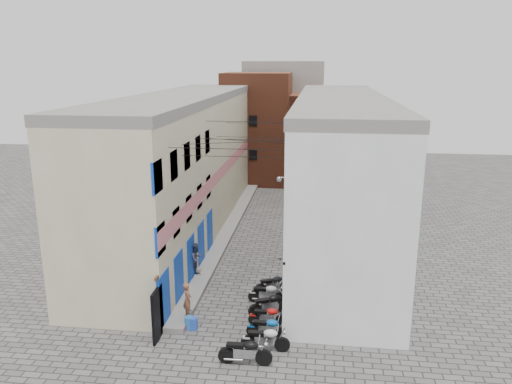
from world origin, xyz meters
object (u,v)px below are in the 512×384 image
at_px(person_b, 196,259).
at_px(motorcycle_f, 267,292).
at_px(motorcycle_g, 273,283).
at_px(water_jug_near, 194,323).
at_px(motorcycle_d, 268,315).
at_px(red_crate, 187,326).
at_px(motorcycle_b, 265,338).
at_px(motorcycle_a, 245,350).
at_px(motorcycle_c, 268,327).
at_px(person_a, 187,299).
at_px(water_jug_far, 189,323).
at_px(motorcycle_e, 270,303).

bearing_deg(person_b, motorcycle_f, -94.40).
height_order(motorcycle_g, water_jug_near, motorcycle_g).
bearing_deg(motorcycle_d, red_crate, -79.02).
relative_size(motorcycle_g, water_jug_near, 3.47).
distance_m(motorcycle_b, motorcycle_g, 4.97).
bearing_deg(motorcycle_g, motorcycle_a, -26.23).
bearing_deg(motorcycle_b, red_crate, -110.34).
height_order(motorcycle_c, red_crate, motorcycle_c).
relative_size(motorcycle_b, person_a, 1.27).
bearing_deg(water_jug_far, red_crate, 180.00).
xyz_separation_m(motorcycle_g, person_a, (-3.45, -3.07, 0.47)).
xyz_separation_m(motorcycle_d, water_jug_near, (-3.08, -0.70, -0.23)).
relative_size(motorcycle_a, person_a, 1.34).
bearing_deg(person_a, water_jug_near, -176.29).
xyz_separation_m(person_a, water_jug_far, (0.21, -0.68, -0.74)).
relative_size(motorcycle_e, person_a, 1.33).
distance_m(motorcycle_d, water_jug_far, 3.38).
relative_size(motorcycle_b, red_crate, 5.20).
height_order(motorcycle_b, motorcycle_g, motorcycle_b).
distance_m(motorcycle_f, water_jug_near, 3.98).
distance_m(motorcycle_f, red_crate, 4.19).
bearing_deg(motorcycle_f, motorcycle_b, 4.57).
bearing_deg(person_a, red_crate, 164.12).
bearing_deg(person_a, person_b, -19.61).
height_order(motorcycle_a, motorcycle_c, motorcycle_a).
height_order(motorcycle_a, motorcycle_f, motorcycle_a).
xyz_separation_m(person_b, red_crate, (0.80, -4.88, -1.01)).
xyz_separation_m(motorcycle_d, water_jug_far, (-3.30, -0.70, -0.22)).
distance_m(motorcycle_d, motorcycle_e, 0.92).
height_order(motorcycle_d, motorcycle_e, motorcycle_e).
bearing_deg(motorcycle_f, person_a, -57.28).
bearing_deg(water_jug_far, water_jug_near, 0.00).
bearing_deg(red_crate, motorcycle_g, 48.67).
bearing_deg(motorcycle_g, motorcycle_b, -19.76).
bearing_deg(motorcycle_a, motorcycle_d, 168.24).
distance_m(motorcycle_b, person_a, 4.09).
bearing_deg(motorcycle_a, motorcycle_g, 174.27).
xyz_separation_m(motorcycle_a, motorcycle_b, (0.64, 1.00, -0.03)).
height_order(motorcycle_b, motorcycle_c, motorcycle_b).
distance_m(motorcycle_b, motorcycle_c, 0.93).
relative_size(person_a, water_jug_near, 2.85).
xyz_separation_m(motorcycle_a, motorcycle_d, (0.55, 2.92, -0.10)).
distance_m(motorcycle_e, red_crate, 3.75).
height_order(motorcycle_b, water_jug_far, motorcycle_b).
xyz_separation_m(motorcycle_a, water_jug_near, (-2.53, 2.22, -0.32)).
bearing_deg(motorcycle_a, person_a, -135.42).
bearing_deg(motorcycle_f, water_jug_far, -47.83).
relative_size(motorcycle_f, water_jug_far, 3.25).
xyz_separation_m(motorcycle_g, red_crate, (-3.30, -3.75, -0.42)).
distance_m(motorcycle_a, motorcycle_g, 5.98).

